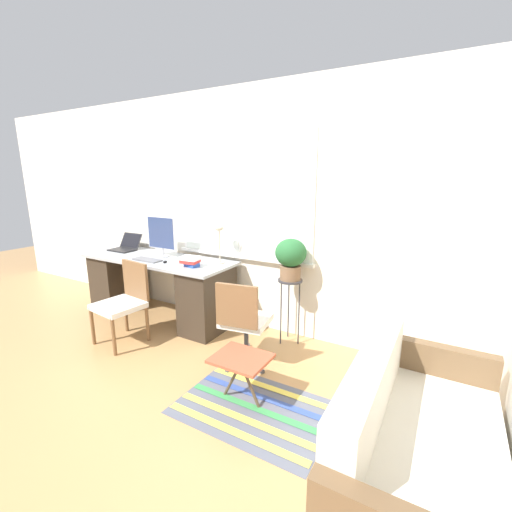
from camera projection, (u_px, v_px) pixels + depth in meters
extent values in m
plane|color=tan|center=(200.00, 345.00, 3.62)|extent=(14.00, 14.00, 0.00)
cube|color=white|center=(239.00, 211.00, 3.97)|extent=(9.00, 0.06, 2.70)
cube|color=white|center=(211.00, 196.00, 4.08)|extent=(0.87, 0.02, 1.40)
cube|color=white|center=(210.00, 196.00, 4.07)|extent=(0.80, 0.01, 1.33)
cube|color=white|center=(277.00, 198.00, 3.65)|extent=(0.87, 0.02, 1.40)
cube|color=white|center=(276.00, 198.00, 3.64)|extent=(0.80, 0.01, 1.33)
cube|color=white|center=(243.00, 256.00, 4.02)|extent=(1.80, 0.11, 0.04)
cube|color=#9EA3A8|center=(157.00, 259.00, 4.18)|extent=(1.99, 0.70, 0.03)
cube|color=#33281E|center=(119.00, 280.00, 4.64)|extent=(0.40, 0.62, 0.74)
cube|color=#33281E|center=(208.00, 300.00, 3.91)|extent=(0.40, 0.62, 0.74)
cube|color=black|center=(122.00, 250.00, 4.57)|extent=(0.35, 0.22, 0.02)
cube|color=black|center=(131.00, 241.00, 4.68)|extent=(0.35, 0.11, 0.19)
cube|color=black|center=(131.00, 240.00, 4.68)|extent=(0.31, 0.09, 0.17)
cylinder|color=silver|center=(163.00, 256.00, 4.24)|extent=(0.16, 0.16, 0.02)
cylinder|color=silver|center=(162.00, 252.00, 4.23)|extent=(0.05, 0.05, 0.10)
cube|color=silver|center=(161.00, 233.00, 4.18)|extent=(0.43, 0.02, 0.40)
cube|color=navy|center=(161.00, 233.00, 4.17)|extent=(0.41, 0.01, 0.37)
cube|color=slate|center=(147.00, 260.00, 4.05)|extent=(0.36, 0.14, 0.02)
ellipsoid|color=black|center=(165.00, 262.00, 3.93)|extent=(0.03, 0.06, 0.03)
cylinder|color=#BCB299|center=(220.00, 262.00, 3.93)|extent=(0.12, 0.12, 0.01)
cylinder|color=#BCB299|center=(220.00, 246.00, 3.89)|extent=(0.02, 0.02, 0.37)
ellipsoid|color=#BCB299|center=(219.00, 228.00, 3.84)|extent=(0.11, 0.11, 0.07)
cube|color=#2851B2|center=(192.00, 265.00, 3.77)|extent=(0.16, 0.13, 0.04)
cube|color=red|center=(190.00, 261.00, 3.77)|extent=(0.21, 0.17, 0.04)
cube|color=white|center=(190.00, 258.00, 3.76)|extent=(0.22, 0.17, 0.04)
cylinder|color=brown|center=(93.00, 326.00, 3.60)|extent=(0.04, 0.04, 0.41)
cylinder|color=brown|center=(114.00, 336.00, 3.38)|extent=(0.04, 0.04, 0.41)
cylinder|color=brown|center=(126.00, 314.00, 3.91)|extent=(0.04, 0.04, 0.41)
cylinder|color=brown|center=(147.00, 323.00, 3.69)|extent=(0.04, 0.04, 0.41)
cube|color=silver|center=(118.00, 306.00, 3.60)|extent=(0.50, 0.48, 0.06)
cube|color=brown|center=(135.00, 280.00, 3.72)|extent=(0.41, 0.08, 0.41)
cube|color=#47474C|center=(233.00, 356.00, 3.38)|extent=(0.29, 0.08, 0.03)
cube|color=#47474C|center=(237.00, 365.00, 3.22)|extent=(0.08, 0.29, 0.03)
cube|color=#47474C|center=(254.00, 365.00, 3.22)|extent=(0.27, 0.16, 0.03)
cube|color=#47474C|center=(260.00, 357.00, 3.37)|extent=(0.23, 0.23, 0.03)
cube|color=#47474C|center=(247.00, 351.00, 3.47)|extent=(0.16, 0.27, 0.03)
cylinder|color=#333338|center=(246.00, 340.00, 3.29)|extent=(0.04, 0.04, 0.36)
cube|color=silver|center=(246.00, 320.00, 3.24)|extent=(0.49, 0.47, 0.06)
cube|color=brown|center=(237.00, 306.00, 2.99)|extent=(0.39, 0.10, 0.39)
cube|color=silver|center=(421.00, 469.00, 1.85)|extent=(0.75, 1.31, 0.41)
cube|color=silver|center=(370.00, 388.00, 1.90)|extent=(0.16, 1.31, 0.39)
cube|color=brown|center=(431.00, 385.00, 2.41)|extent=(0.75, 0.09, 0.62)
cylinder|color=#333338|center=(290.00, 280.00, 3.56)|extent=(0.26, 0.26, 0.02)
cylinder|color=#333338|center=(299.00, 314.00, 3.58)|extent=(0.01, 0.01, 0.68)
cylinder|color=#333338|center=(288.00, 308.00, 3.74)|extent=(0.01, 0.01, 0.68)
cylinder|color=#333338|center=(281.00, 314.00, 3.58)|extent=(0.01, 0.01, 0.68)
cylinder|color=brown|center=(290.00, 273.00, 3.54)|extent=(0.21, 0.21, 0.15)
ellipsoid|color=#235B2D|center=(291.00, 253.00, 3.49)|extent=(0.32, 0.32, 0.29)
cube|color=#565B6B|center=(254.00, 408.00, 2.64)|extent=(1.17, 0.79, 0.01)
cube|color=#DBCC4C|center=(233.00, 431.00, 2.40)|extent=(1.15, 0.06, 0.00)
cube|color=#DBCC4C|center=(244.00, 419.00, 2.52)|extent=(1.15, 0.06, 0.00)
cube|color=#388E4C|center=(254.00, 408.00, 2.64)|extent=(1.15, 0.06, 0.00)
cube|color=#334C99|center=(263.00, 397.00, 2.76)|extent=(1.15, 0.06, 0.00)
cube|color=#DBCC4C|center=(271.00, 388.00, 2.88)|extent=(1.15, 0.06, 0.00)
cube|color=#B24C33|center=(241.00, 358.00, 2.64)|extent=(0.42, 0.36, 0.02)
cylinder|color=#4C3D2D|center=(233.00, 378.00, 2.72)|extent=(0.20, 0.02, 0.38)
cylinder|color=#4C3D2D|center=(249.00, 383.00, 2.65)|extent=(0.20, 0.02, 0.38)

